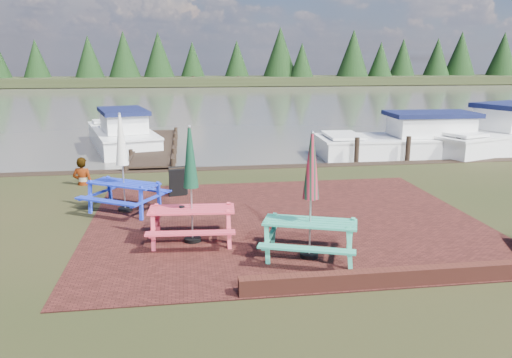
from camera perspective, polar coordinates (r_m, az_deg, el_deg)
The scene contains 14 objects.
ground at distance 10.83m, azimuth 4.44°, elevation -6.52°, with size 120.00×120.00×0.00m, color black.
paving at distance 11.74m, azimuth 3.38°, elevation -4.82°, with size 9.00×7.50×0.02m, color #331310.
brick_wall at distance 9.40m, azimuth 20.86°, elevation -9.63°, with size 6.21×1.79×0.30m.
water at distance 47.11m, azimuth -5.48°, elevation 9.01°, with size 120.00×60.00×0.02m, color #403E37.
far_treeline at distance 75.95m, azimuth -6.66°, elevation 13.17°, with size 120.00×10.00×8.10m.
picnic_table_teal at distance 9.43m, azimuth 6.22°, elevation -4.19°, with size 2.16×2.04×2.42m.
picnic_table_red at distance 10.27m, azimuth -7.38°, elevation -2.75°, with size 1.84×1.66×2.41m.
picnic_table_blue at distance 12.68m, azimuth -14.91°, elevation 0.09°, with size 2.31×2.25×2.44m.
chalkboard at distance 13.91m, azimuth -8.89°, elevation -0.30°, with size 0.53×0.56×0.80m.
jetty at distance 21.53m, azimuth -11.38°, elevation 3.70°, with size 1.76×9.08×1.00m.
boat_jetty at distance 23.09m, azimuth -15.04°, elevation 4.86°, with size 3.98×7.19×1.98m.
boat_near at distance 21.26m, azimuth 17.46°, elevation 3.99°, with size 7.48×2.87×2.00m.
boat_far at distance 23.50m, azimuth 26.32°, elevation 4.29°, with size 7.83×4.98×2.31m.
person at distance 15.78m, azimuth -19.37°, elevation 2.32°, with size 0.61×0.40×1.68m, color gray.
Camera 1 is at (-2.27, -9.91, 3.71)m, focal length 35.00 mm.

